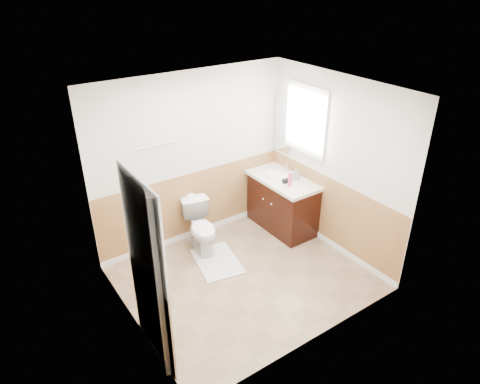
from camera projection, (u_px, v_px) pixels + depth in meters
floor at (244, 278)px, 5.77m from camera, size 3.00×3.00×0.00m
ceiling at (246, 91)px, 4.60m from camera, size 3.00×3.00×0.00m
wall_back at (192, 159)px, 6.13m from camera, size 3.00×0.00×3.00m
wall_front at (322, 246)px, 4.24m from camera, size 3.00×0.00×3.00m
wall_left at (125, 234)px, 4.43m from camera, size 0.00×3.00×3.00m
wall_right at (334, 166)px, 5.94m from camera, size 0.00×3.00×3.00m
wainscot_back at (195, 206)px, 6.47m from camera, size 3.00×0.00×3.00m
wainscot_front at (315, 304)px, 4.60m from camera, size 3.00×0.00×3.00m
wainscot_left at (135, 291)px, 4.79m from camera, size 0.00×2.60×2.60m
wainscot_right at (328, 213)px, 6.28m from camera, size 0.00×2.60×2.60m
toilet at (201, 228)px, 6.19m from camera, size 0.54×0.77×0.72m
bath_mat at (217, 261)px, 6.06m from camera, size 0.70×0.89×0.02m
vanity_cabinet at (282, 205)px, 6.71m from camera, size 0.55×1.10×0.80m
vanity_knob_left at (271, 204)px, 6.41m from camera, size 0.03×0.03×0.03m
vanity_knob_right at (263, 199)px, 6.56m from camera, size 0.03×0.03×0.03m
countertop at (283, 180)px, 6.50m from camera, size 0.60×1.15×0.05m
sink_basin at (277, 174)px, 6.60m from camera, size 0.36×0.36×0.02m
faucet at (287, 168)px, 6.66m from camera, size 0.02×0.02×0.14m
lotion_bottle at (290, 180)px, 6.21m from camera, size 0.05×0.05×0.22m
soap_dispenser at (296, 174)px, 6.43m from camera, size 0.09×0.09×0.18m
hair_dryer_body at (287, 180)px, 6.36m from camera, size 0.14×0.07×0.07m
hair_dryer_handle at (283, 182)px, 6.39m from camera, size 0.03×0.03×0.07m
mirror_panel at (283, 124)px, 6.59m from camera, size 0.02×0.35×0.90m
window_frame at (306, 120)px, 6.12m from camera, size 0.04×0.80×1.00m
window_glass at (307, 120)px, 6.13m from camera, size 0.01×0.70×0.90m
door at (155, 271)px, 4.26m from camera, size 0.29×0.78×2.04m
door_frame at (148, 273)px, 4.22m from camera, size 0.02×0.92×2.10m
door_knob at (148, 258)px, 4.56m from camera, size 0.06×0.06×0.06m
towel_bar at (156, 145)px, 5.66m from camera, size 0.62×0.02×0.02m
tp_holder_bar at (190, 197)px, 6.29m from camera, size 0.14×0.02×0.02m
tp_roll at (190, 197)px, 6.29m from camera, size 0.10×0.11×0.11m
tp_sheet at (191, 204)px, 6.34m from camera, size 0.10×0.01×0.16m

